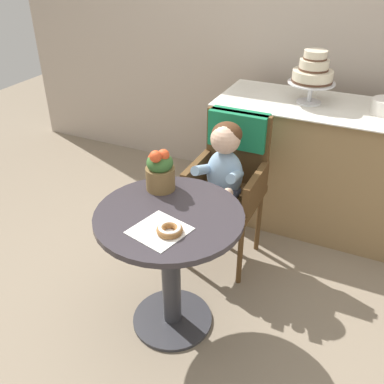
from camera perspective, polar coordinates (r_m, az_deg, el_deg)
ground_plane at (r=2.52m, az=-2.59°, el=-16.56°), size 8.00×8.00×0.00m
back_wall at (r=3.46m, az=12.16°, el=22.18°), size 4.80×0.10×2.70m
cafe_table at (r=2.17m, az=-2.91°, el=-7.51°), size 0.72×0.72×0.72m
wicker_chair at (r=2.63m, az=5.27°, el=3.48°), size 0.42×0.45×0.95m
seated_child at (r=2.49m, az=4.05°, el=2.74°), size 0.27×0.32×0.73m
paper_napkin at (r=1.93m, az=-4.33°, el=-5.13°), size 0.28×0.28×0.00m
donut_front at (r=1.90m, az=-2.98°, el=-4.98°), size 0.12×0.12×0.04m
flower_vase at (r=2.18m, az=-4.27°, el=2.94°), size 0.15×0.15×0.24m
display_counter at (r=3.13m, az=17.53°, el=2.98°), size 1.56×0.62×0.90m
tiered_cake_stand at (r=2.92m, az=15.75°, el=15.00°), size 0.30×0.30×0.34m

